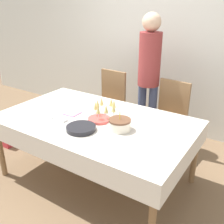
% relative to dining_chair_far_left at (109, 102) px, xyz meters
% --- Properties ---
extents(ground_plane, '(12.00, 12.00, 0.00)m').
position_rel_dining_chair_far_left_xyz_m(ground_plane, '(0.44, -0.92, -0.53)').
color(ground_plane, brown).
extents(wall_back, '(8.00, 0.05, 2.70)m').
position_rel_dining_chair_far_left_xyz_m(wall_back, '(0.44, 0.74, 0.82)').
color(wall_back, silver).
rests_on(wall_back, ground_plane).
extents(dining_table, '(2.00, 1.20, 0.73)m').
position_rel_dining_chair_far_left_xyz_m(dining_table, '(0.44, -0.92, 0.10)').
color(dining_table, silver).
rests_on(dining_table, ground_plane).
extents(dining_chair_far_left, '(0.44, 0.44, 0.97)m').
position_rel_dining_chair_far_left_xyz_m(dining_chair_far_left, '(0.00, 0.00, 0.00)').
color(dining_chair_far_left, olive).
rests_on(dining_chair_far_left, ground_plane).
extents(dining_chair_far_right, '(0.46, 0.46, 0.97)m').
position_rel_dining_chair_far_left_xyz_m(dining_chair_far_right, '(0.89, -0.00, 0.00)').
color(dining_chair_far_right, olive).
rests_on(dining_chair_far_right, ground_plane).
extents(birthday_cake, '(0.21, 0.21, 0.18)m').
position_rel_dining_chair_far_left_xyz_m(birthday_cake, '(0.78, -0.98, 0.25)').
color(birthday_cake, silver).
rests_on(birthday_cake, dining_table).
extents(champagne_tray, '(0.33, 0.33, 0.18)m').
position_rel_dining_chair_far_left_xyz_m(champagne_tray, '(0.50, -0.82, 0.29)').
color(champagne_tray, silver).
rests_on(champagne_tray, dining_table).
extents(plate_stack_main, '(0.28, 0.28, 0.04)m').
position_rel_dining_chair_far_left_xyz_m(plate_stack_main, '(0.48, -1.19, 0.22)').
color(plate_stack_main, black).
rests_on(plate_stack_main, dining_table).
extents(plate_stack_dessert, '(0.23, 0.23, 0.03)m').
position_rel_dining_chair_far_left_xyz_m(plate_stack_dessert, '(0.50, -0.92, 0.22)').
color(plate_stack_dessert, '#CC4C47').
rests_on(plate_stack_dessert, dining_table).
extents(cake_knife, '(0.29, 0.11, 0.00)m').
position_rel_dining_chair_far_left_xyz_m(cake_knife, '(0.82, -1.18, 0.20)').
color(cake_knife, silver).
rests_on(cake_knife, dining_table).
extents(fork_pile, '(0.17, 0.07, 0.02)m').
position_rel_dining_chair_far_left_xyz_m(fork_pile, '(0.15, -1.13, 0.21)').
color(fork_pile, silver).
rests_on(fork_pile, dining_table).
extents(napkin_pile, '(0.15, 0.15, 0.01)m').
position_rel_dining_chair_far_left_xyz_m(napkin_pile, '(0.15, -0.94, 0.21)').
color(napkin_pile, pink).
rests_on(napkin_pile, dining_table).
extents(person_standing, '(0.28, 0.28, 1.74)m').
position_rel_dining_chair_far_left_xyz_m(person_standing, '(0.53, 0.13, 0.52)').
color(person_standing, '#3F4C72').
rests_on(person_standing, ground_plane).
extents(gift_bag, '(0.24, 0.14, 0.25)m').
position_rel_dining_chair_far_left_xyz_m(gift_bag, '(-1.04, -1.01, -0.41)').
color(gift_bag, '#CC333F').
rests_on(gift_bag, ground_plane).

